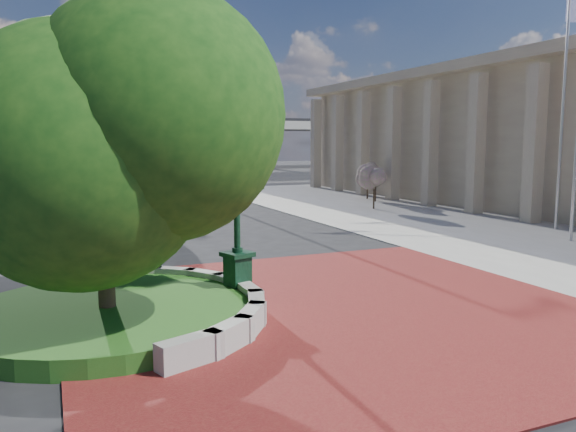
# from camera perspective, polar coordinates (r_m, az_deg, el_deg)

# --- Properties ---
(ground) EXTENTS (200.00, 200.00, 0.00)m
(ground) POSITION_cam_1_polar(r_m,az_deg,el_deg) (14.23, 2.89, -8.42)
(ground) COLOR black
(ground) RESTS_ON ground
(plaza) EXTENTS (12.00, 12.00, 0.04)m
(plaza) POSITION_cam_1_polar(r_m,az_deg,el_deg) (13.37, 4.79, -9.40)
(plaza) COLOR maroon
(plaza) RESTS_ON ground
(sidewalk) EXTENTS (20.00, 50.00, 0.04)m
(sidewalk) POSITION_cam_1_polar(r_m,az_deg,el_deg) (31.57, 21.38, -0.12)
(sidewalk) COLOR #9E9B93
(sidewalk) RESTS_ON ground
(planter_wall) EXTENTS (2.96, 6.77, 0.54)m
(planter_wall) POSITION_cam_1_polar(r_m,az_deg,el_deg) (13.24, -7.82, -8.49)
(planter_wall) COLOR #9E9B93
(planter_wall) RESTS_ON ground
(grass_bed) EXTENTS (6.10, 6.10, 0.40)m
(grass_bed) POSITION_cam_1_polar(r_m,az_deg,el_deg) (12.88, -17.84, -9.56)
(grass_bed) COLOR #1A4112
(grass_bed) RESTS_ON ground
(overpass) EXTENTS (90.00, 12.00, 7.50)m
(overpass) POSITION_cam_1_polar(r_m,az_deg,el_deg) (82.55, -19.28, 8.86)
(overpass) COLOR #9E9B93
(overpass) RESTS_ON ground
(tree_planter) EXTENTS (5.20, 5.20, 6.33)m
(tree_planter) POSITION_cam_1_polar(r_m,az_deg,el_deg) (12.34, -18.49, 6.31)
(tree_planter) COLOR #38281C
(tree_planter) RESTS_ON ground
(tree_street) EXTENTS (4.40, 4.40, 5.45)m
(tree_street) POSITION_cam_1_polar(r_m,az_deg,el_deg) (30.37, -19.38, 5.79)
(tree_street) COLOR #38281C
(tree_street) RESTS_ON ground
(post_clock) EXTENTS (1.12, 1.12, 4.41)m
(post_clock) POSITION_cam_1_polar(r_m,az_deg,el_deg) (13.60, -5.22, 1.22)
(post_clock) COLOR black
(post_clock) RESTS_ON ground
(parked_car) EXTENTS (2.72, 4.62, 1.48)m
(parked_car) POSITION_cam_1_polar(r_m,az_deg,el_deg) (49.77, -14.30, 3.57)
(parked_car) COLOR #500B0E
(parked_car) RESTS_ON ground
(flagpole_b) EXTENTS (1.62, 0.38, 10.46)m
(flagpole_b) POSITION_cam_1_polar(r_m,az_deg,el_deg) (27.74, 26.15, 9.73)
(flagpole_b) COLOR silver
(flagpole_b) RESTS_ON ground
(street_lamp_near) EXTENTS (2.09, 0.40, 9.30)m
(street_lamp_near) POSITION_cam_1_polar(r_m,az_deg,el_deg) (38.97, -8.35, 9.65)
(street_lamp_near) COLOR slate
(street_lamp_near) RESTS_ON ground
(street_lamp_far) EXTENTS (2.22, 0.38, 9.88)m
(street_lamp_far) POSITION_cam_1_polar(r_m,az_deg,el_deg) (53.03, -18.37, 9.12)
(street_lamp_far) COLOR slate
(street_lamp_far) RESTS_ON ground
(shrub_near) EXTENTS (1.20, 1.20, 2.20)m
(shrub_near) POSITION_cam_1_polar(r_m,az_deg,el_deg) (33.33, 8.74, 3.40)
(shrub_near) COLOR #38281C
(shrub_near) RESTS_ON ground
(shrub_mid) EXTENTS (1.20, 1.20, 2.20)m
(shrub_mid) POSITION_cam_1_polar(r_m,az_deg,el_deg) (37.52, 8.91, 3.84)
(shrub_mid) COLOR #38281C
(shrub_mid) RESTS_ON ground
(shrub_far) EXTENTS (1.20, 1.20, 2.20)m
(shrub_far) POSITION_cam_1_polar(r_m,az_deg,el_deg) (39.15, 8.09, 4.00)
(shrub_far) COLOR #38281C
(shrub_far) RESTS_ON ground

